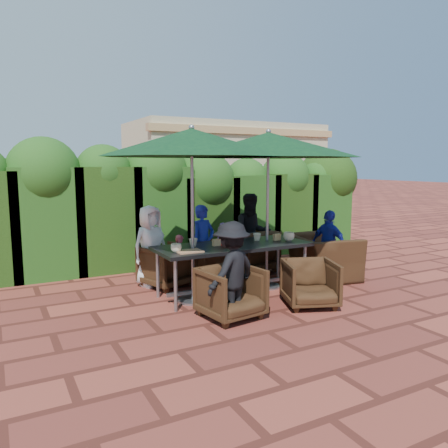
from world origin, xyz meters
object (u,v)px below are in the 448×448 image
chair_near_left (231,290)px  chair_end_right (323,250)px  dining_table (233,249)px  chair_far_right (249,249)px  umbrella_right (268,145)px  chair_far_mid (205,259)px  chair_near_right (310,281)px  chair_far_left (167,263)px  umbrella_left (192,143)px

chair_near_left → chair_end_right: bearing=15.1°
dining_table → chair_far_right: size_ratio=2.76×
umbrella_right → chair_far_right: 2.07m
umbrella_right → chair_near_left: size_ratio=3.82×
chair_far_mid → chair_near_right: bearing=91.0°
dining_table → chair_far_left: (-0.73, 0.85, -0.31)m
dining_table → chair_far_right: chair_far_right is taller
umbrella_right → chair_far_left: (-1.37, 0.79, -1.85)m
dining_table → chair_end_right: size_ratio=2.08×
chair_far_mid → chair_near_left: bearing=55.8°
dining_table → chair_far_left: size_ratio=3.16×
umbrella_right → chair_far_right: umbrella_right is taller
dining_table → chair_near_right: 1.23m
umbrella_left → chair_far_right: umbrella_left is taller
umbrella_left → chair_far_left: bearing=93.1°
dining_table → chair_near_right: size_ratio=3.33×
chair_far_mid → chair_far_right: size_ratio=0.86×
chair_far_mid → chair_near_left: chair_far_mid is taller
chair_near_left → chair_far_mid: bearing=66.8°
chair_far_mid → chair_far_right: 0.97m
umbrella_right → chair_end_right: bearing=1.2°
dining_table → chair_far_right: (0.92, 1.06, -0.25)m
umbrella_right → chair_near_right: (0.00, -1.06, -1.87)m
dining_table → chair_far_mid: 0.95m
chair_near_left → chair_near_right: chair_near_left is taller
chair_end_right → chair_near_left: bearing=123.5°
umbrella_left → umbrella_right: same height
umbrella_left → umbrella_right: (1.32, 0.12, 0.00)m
chair_far_mid → chair_far_left: bearing=-14.9°
umbrella_left → umbrella_right: size_ratio=0.92×
chair_far_mid → umbrella_left: bearing=37.3°
chair_far_mid → chair_far_right: (0.95, 0.16, 0.06)m
chair_far_left → chair_far_right: size_ratio=0.87×
chair_far_right → chair_end_right: bearing=119.7°
umbrella_left → chair_far_mid: (0.64, 0.96, -1.85)m
umbrella_left → dining_table: bearing=4.8°
umbrella_left → chair_near_left: 2.04m
chair_far_left → chair_end_right: size_ratio=0.66×
chair_far_left → chair_near_right: chair_far_left is taller
chair_far_right → chair_near_left: bearing=41.0°
umbrella_right → chair_end_right: umbrella_right is taller
chair_near_left → chair_far_left: bearing=88.6°
chair_near_right → chair_end_right: size_ratio=0.62×
dining_table → chair_far_mid: dining_table is taller
umbrella_right → umbrella_left: bearing=-174.7°
chair_far_left → chair_near_left: 1.76m
chair_far_left → chair_far_mid: size_ratio=1.02×
chair_far_right → chair_near_right: (-0.27, -2.06, -0.07)m
chair_near_right → umbrella_left: bearing=165.8°
chair_far_mid → chair_near_left: size_ratio=1.01×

